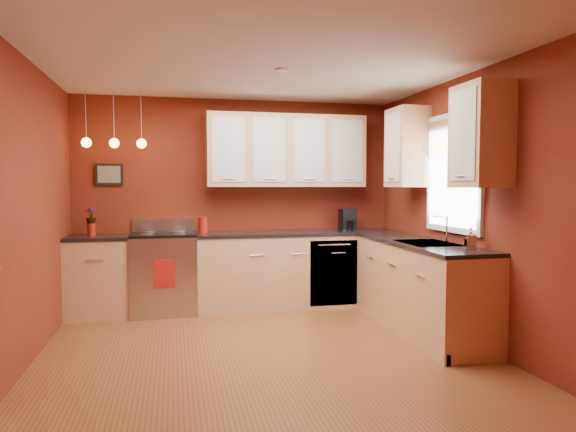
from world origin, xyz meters
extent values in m
plane|color=brown|center=(0.00, 0.00, 0.00)|extent=(4.20, 4.20, 0.00)
cube|color=beige|center=(0.00, 0.00, 2.60)|extent=(4.00, 4.20, 0.02)
cube|color=maroon|center=(0.00, 2.10, 1.30)|extent=(4.00, 0.02, 2.60)
cube|color=maroon|center=(0.00, -2.10, 1.30)|extent=(4.00, 0.02, 2.60)
cube|color=maroon|center=(-2.00, 0.00, 1.30)|extent=(0.02, 4.20, 2.60)
cube|color=maroon|center=(2.00, 0.00, 1.30)|extent=(0.02, 4.20, 2.60)
cube|color=tan|center=(-1.65, 1.80, 0.45)|extent=(0.70, 0.60, 0.90)
cube|color=tan|center=(0.73, 1.80, 0.45)|extent=(2.54, 0.60, 0.90)
cube|color=tan|center=(1.70, 0.45, 0.45)|extent=(0.60, 2.10, 0.90)
cube|color=black|center=(-1.65, 1.80, 0.92)|extent=(0.70, 0.62, 0.04)
cube|color=black|center=(0.73, 1.80, 0.92)|extent=(2.54, 0.62, 0.04)
cube|color=black|center=(1.70, 0.45, 0.92)|extent=(0.62, 2.10, 0.04)
cube|color=#B7B7BC|center=(-0.92, 1.80, 0.46)|extent=(0.76, 0.64, 0.92)
cube|color=black|center=(-0.92, 1.50, 0.48)|extent=(0.55, 0.02, 0.32)
cylinder|color=#B7B7BC|center=(-0.92, 1.49, 0.72)|extent=(0.60, 0.02, 0.02)
cube|color=black|center=(-0.92, 1.80, 0.94)|extent=(0.76, 0.60, 0.03)
cylinder|color=#9A999F|center=(-1.10, 1.66, 0.95)|extent=(0.16, 0.16, 0.01)
cylinder|color=#9A999F|center=(-0.74, 1.66, 0.95)|extent=(0.16, 0.16, 0.01)
cylinder|color=#9A999F|center=(-1.10, 1.94, 0.95)|extent=(0.16, 0.16, 0.01)
cylinder|color=#9A999F|center=(-0.74, 1.94, 0.95)|extent=(0.16, 0.16, 0.01)
cube|color=#B7B7BC|center=(-0.92, 2.10, 1.03)|extent=(0.76, 0.04, 0.16)
cube|color=#B7B7BC|center=(1.10, 1.51, 0.45)|extent=(0.60, 0.02, 0.80)
cube|color=#9A999F|center=(1.70, 0.30, 0.92)|extent=(0.50, 0.70, 0.05)
cube|color=black|center=(1.70, 0.47, 0.91)|extent=(0.42, 0.30, 0.02)
cube|color=black|center=(1.70, 0.13, 0.91)|extent=(0.42, 0.30, 0.02)
cylinder|color=white|center=(1.92, 0.30, 1.08)|extent=(0.02, 0.02, 0.28)
cylinder|color=white|center=(1.85, 0.30, 1.21)|extent=(0.16, 0.02, 0.02)
cube|color=white|center=(1.98, 0.30, 1.65)|extent=(0.04, 1.02, 1.22)
cube|color=white|center=(1.97, 0.30, 1.65)|extent=(0.01, 0.90, 1.10)
cube|color=#885C44|center=(1.95, 0.30, 2.02)|extent=(0.02, 0.96, 0.36)
cube|color=tan|center=(0.60, 1.93, 1.95)|extent=(2.00, 0.35, 0.90)
cube|color=tan|center=(1.82, 0.32, 1.95)|extent=(0.35, 1.95, 0.90)
cube|color=black|center=(-1.55, 2.08, 1.65)|extent=(0.32, 0.03, 0.26)
cylinder|color=#9A999F|center=(-1.75, 1.75, 2.30)|extent=(0.01, 0.01, 0.60)
sphere|color=#FFA53F|center=(-1.75, 1.75, 2.00)|extent=(0.11, 0.11, 0.11)
cylinder|color=#9A999F|center=(-1.45, 1.75, 2.30)|extent=(0.01, 0.01, 0.60)
sphere|color=#FFA53F|center=(-1.45, 1.75, 2.00)|extent=(0.11, 0.11, 0.11)
cylinder|color=#9A999F|center=(-1.15, 1.75, 2.30)|extent=(0.01, 0.01, 0.60)
sphere|color=#FFA53F|center=(-1.15, 1.75, 2.00)|extent=(0.11, 0.11, 0.11)
cylinder|color=#A61A11|center=(-0.45, 1.90, 1.03)|extent=(0.12, 0.12, 0.17)
cylinder|color=#A61A11|center=(-0.45, 1.90, 1.12)|extent=(0.12, 0.12, 0.02)
cylinder|color=#A61A11|center=(-1.73, 1.82, 1.01)|extent=(0.09, 0.09, 0.14)
imported|color=#A61A11|center=(-1.73, 1.82, 1.16)|extent=(0.13, 0.13, 0.20)
cube|color=black|center=(1.40, 1.87, 1.08)|extent=(0.20, 0.17, 0.27)
cylinder|color=black|center=(1.40, 1.82, 1.00)|extent=(0.11, 0.11, 0.13)
imported|color=white|center=(1.84, -0.25, 1.04)|extent=(0.11, 0.11, 0.20)
cube|color=#A61A11|center=(-0.91, 1.47, 0.52)|extent=(0.24, 0.02, 0.32)
camera|label=1|loc=(-0.80, -4.42, 1.52)|focal=32.00mm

